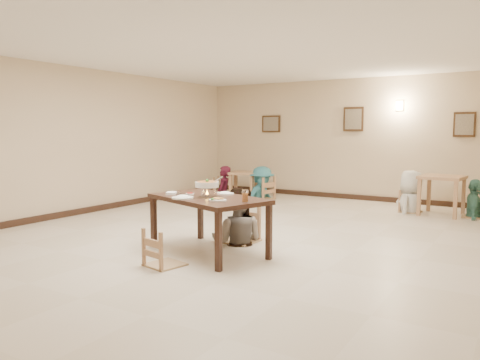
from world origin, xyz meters
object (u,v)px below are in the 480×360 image
Objects in this scene: bg_chair_lr at (262,178)px; bg_chair_rr at (475,194)px; drink_glass at (245,196)px; bg_table_left at (244,177)px; bg_diner_d at (476,179)px; bg_diner_c at (412,170)px; chair_near at (164,230)px; bg_diner_b at (262,166)px; bg_chair_rl at (411,191)px; main_table at (208,202)px; bg_chair_ll at (224,178)px; main_diner at (237,187)px; chair_far at (240,208)px; bg_diner_a at (224,166)px; bg_table_right at (442,183)px; curry_warmer at (207,185)px.

bg_chair_rr is at bearing 104.20° from bg_chair_lr.
drink_glass is at bearing -26.54° from bg_chair_rr.
bg_table_left is 0.55× the size of bg_diner_d.
bg_diner_d reaches higher than bg_table_left.
chair_near is at bearing -9.30° from bg_diner_c.
bg_diner_b is (0.57, -0.06, 0.30)m from bg_table_left.
main_table is at bearing 161.93° from bg_chair_rl.
drink_glass reaches higher than bg_chair_ll.
bg_diner_c is (3.57, 0.04, 0.06)m from bg_diner_b.
bg_chair_rl reaches higher than main_table.
bg_diner_d is at bearing -106.09° from chair_near.
main_diner is at bearing -59.85° from bg_table_left.
bg_diner_d is at bearing -145.59° from main_diner.
chair_near is 6.54m from bg_diner_d.
bg_chair_rr is at bearing 58.74° from chair_far.
bg_diner_b is (-1.76, 5.72, 0.38)m from chair_near.
bg_diner_a is at bearing 101.48° from bg_diner_b.
chair_near reaches higher than bg_table_right.
drink_glass is 5.23m from bg_chair_rl.
chair_far is 1.21m from drink_glass.
bg_chair_lr is (-1.89, 4.19, -0.32)m from main_diner.
curry_warmer is 0.24× the size of bg_diner_d.
bg_chair_ll is (-3.02, 4.94, -0.50)m from curry_warmer.
bg_diner_b is at bearing 91.60° from bg_chair_rl.
bg_chair_lr is 1.18m from bg_diner_a.
chair_far is 1.26× the size of bg_table_left.
bg_chair_ll reaches higher than bg_table_left.
drink_glass is 0.18× the size of bg_chair_rl.
bg_diner_a reaches higher than bg_chair_rr.
bg_chair_ll is at bearing -51.65° from chair_near.
bg_diner_d is (3.01, 5.80, 0.31)m from chair_near.
chair_far is 2.91× the size of curry_warmer.
bg_chair_rl is 0.56× the size of bg_diner_a.
bg_table_left is at bearing 78.77° from bg_diner_a.
bg_diner_d is (4.77, 0.08, 0.23)m from bg_chair_lr.
bg_chair_ll is (-3.04, 4.12, -0.06)m from chair_far.
main_diner reaches higher than drink_glass.
curry_warmer reaches higher than bg_chair_ll.
bg_table_left is 4.15m from bg_chair_rl.
drink_glass is at bearing 105.50° from main_diner.
bg_diner_c is at bearing -105.47° from bg_chair_ll.
curry_warmer is at bearing -10.71° from bg_diner_c.
drink_glass reaches higher than bg_table_left.
bg_diner_a is 1.04× the size of bg_diner_d.
bg_table_right is at bearing 90.25° from bg_diner_d.
curry_warmer is at bearing 143.77° from bg_diner_d.
bg_chair_lr is (-2.57, 5.08, -0.34)m from drink_glass.
bg_table_right is (4.75, -0.05, 0.13)m from bg_table_left.
bg_diner_d reaches higher than curry_warmer.
bg_diner_c reaches higher than chair_far.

